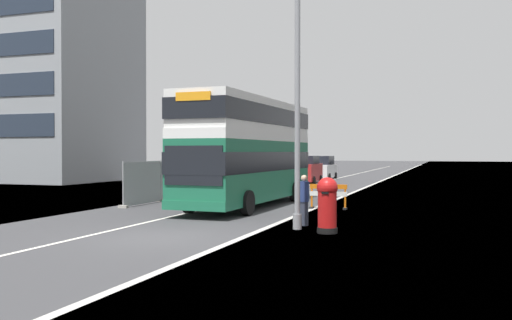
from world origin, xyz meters
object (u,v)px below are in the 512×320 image
at_px(lamppost_foreground, 297,105).
at_px(red_pillar_postbox, 327,202).
at_px(pedestrian_at_kerb, 304,200).
at_px(double_decker_bus, 249,150).
at_px(car_receding_mid, 322,168).
at_px(roadworks_barrier, 328,194).
at_px(car_oncoming_near, 306,170).

distance_m(lamppost_foreground, red_pillar_postbox, 3.32).
distance_m(red_pillar_postbox, pedestrian_at_kerb, 1.85).
xyz_separation_m(double_decker_bus, lamppost_foreground, (4.15, -6.66, 1.44)).
relative_size(double_decker_bus, car_receding_mid, 2.54).
bearing_deg(lamppost_foreground, roadworks_barrier, 93.48).
distance_m(roadworks_barrier, car_receding_mid, 26.77).
xyz_separation_m(roadworks_barrier, car_oncoming_near, (-5.99, 19.41, 0.36)).
xyz_separation_m(roadworks_barrier, car_receding_mid, (-6.16, 26.05, 0.32)).
distance_m(lamppost_foreground, car_oncoming_near, 27.02).
bearing_deg(pedestrian_at_kerb, roadworks_barrier, 93.82).
bearing_deg(car_oncoming_near, pedestrian_at_kerb, -75.77).
relative_size(lamppost_foreground, car_oncoming_near, 2.18).
distance_m(red_pillar_postbox, car_receding_mid, 34.09).
distance_m(roadworks_barrier, car_oncoming_near, 20.32).
bearing_deg(car_oncoming_near, double_decker_bus, -83.39).
xyz_separation_m(double_decker_bus, pedestrian_at_kerb, (4.12, -5.69, -1.74)).
height_order(double_decker_bus, roadworks_barrier, double_decker_bus).
bearing_deg(double_decker_bus, pedestrian_at_kerb, -54.08).
relative_size(double_decker_bus, pedestrian_at_kerb, 6.60).
bearing_deg(lamppost_foreground, car_oncoming_near, 103.78).
relative_size(double_decker_bus, car_oncoming_near, 2.92).
height_order(double_decker_bus, lamppost_foreground, lamppost_foreground).
bearing_deg(pedestrian_at_kerb, lamppost_foreground, -88.53).
height_order(lamppost_foreground, roadworks_barrier, lamppost_foreground).
relative_size(red_pillar_postbox, car_oncoming_near, 0.44).
xyz_separation_m(lamppost_foreground, red_pillar_postbox, (1.10, -0.50, -3.09)).
distance_m(lamppost_foreground, pedestrian_at_kerb, 3.32).
bearing_deg(red_pillar_postbox, double_decker_bus, 126.24).
xyz_separation_m(lamppost_foreground, pedestrian_at_kerb, (-0.02, 0.97, -3.17)).
height_order(car_oncoming_near, pedestrian_at_kerb, car_oncoming_near).
height_order(roadworks_barrier, car_oncoming_near, car_oncoming_near).
relative_size(red_pillar_postbox, pedestrian_at_kerb, 1.00).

